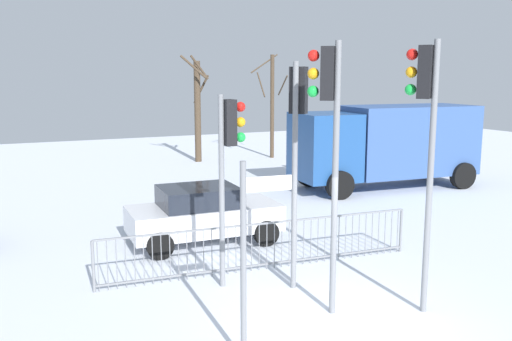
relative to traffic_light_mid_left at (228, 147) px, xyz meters
name	(u,v)px	position (x,y,z in m)	size (l,w,h in m)	color
ground_plane	(336,322)	(1.02, -2.41, -2.84)	(60.00, 60.00, 0.00)	silver
traffic_light_mid_left	(228,147)	(0.00, 0.00, 0.00)	(0.57, 0.32, 3.88)	slate
traffic_light_foreground_left	(328,118)	(1.07, -1.94, 0.68)	(0.48, 0.45, 4.82)	slate
traffic_light_rear_right	(298,124)	(1.22, -0.58, 0.46)	(0.48, 0.46, 4.50)	slate
traffic_light_rear_left	(425,116)	(2.64, -2.56, 0.70)	(0.44, 0.50, 4.84)	slate
direction_sign_post	(247,251)	(-0.90, -2.94, -1.14)	(0.79, 0.13, 3.04)	slate
pedestrian_guard_railing	(263,245)	(1.01, 0.52, -2.29)	(7.24, 0.55, 1.07)	slate
car_white_far	(203,213)	(0.48, 2.97, -2.08)	(3.86, 2.04, 1.47)	silver
delivery_truck	(387,142)	(9.15, 6.74, -1.10)	(7.21, 3.18, 3.10)	#33518C
bare_tree_left	(198,108)	(4.78, 15.85, -0.20)	(1.54, 1.54, 5.18)	#473828
bare_tree_right	(272,104)	(8.69, 15.56, -0.05)	(1.62, 1.56, 5.33)	#473828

